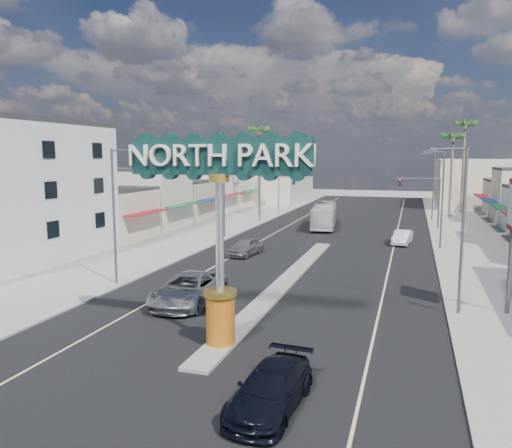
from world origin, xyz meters
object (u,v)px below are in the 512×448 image
Objects in this scene: palm_right_far at (465,130)px; city_bus at (324,216)px; streetlight_l_near at (116,210)px; streetlight_r_near at (460,222)px; streetlight_r_mid at (441,195)px; streetlight_l_mid at (226,190)px; gateway_sign at (219,216)px; car_parked_right at (402,237)px; streetlight_r_far at (432,182)px; traffic_signal_right at (423,192)px; palm_right_mid at (453,141)px; streetlight_l_far at (280,180)px; palm_left_far at (259,135)px; car_parked_left at (246,247)px; suv_left at (189,289)px; suv_right at (271,389)px; traffic_signal_left at (273,189)px.

palm_right_far is 29.22m from city_bus.
palm_right_far is (25.43, 52.00, 7.32)m from streetlight_l_near.
streetlight_r_near is 1.00× the size of streetlight_r_mid.
streetlight_l_mid and streetlight_r_near have the same top height.
gateway_sign is at bearing -110.42° from streetlight_r_mid.
streetlight_r_mid is at bearing -21.37° from car_parked_right.
traffic_signal_right is at bearing -98.86° from streetlight_r_far.
city_bus is at bearing -134.78° from palm_right_mid.
streetlight_l_far is at bearing 90.00° from streetlight_l_mid.
palm_left_far is at bearing 120.36° from streetlight_r_near.
streetlight_r_far is 2.02× the size of car_parked_left.
palm_right_mid reaches higher than streetlight_l_far.
streetlight_r_mid is at bearing -40.48° from palm_left_far.
palm_right_mid is at bearing 86.81° from streetlight_r_near.
streetlight_l_mid is 2.14× the size of car_parked_right.
streetlight_l_near is 1.00× the size of streetlight_r_near.
streetlight_r_near is at bearing -43.79° from streetlight_l_mid.
streetlight_l_far is 20.87m from streetlight_r_far.
gateway_sign is at bearing -142.45° from streetlight_r_near.
streetlight_l_mid is 0.74× the size of palm_right_mid.
palm_right_far is 2.22× the size of suv_left.
suv_right is 44.00m from city_bus.
car_parked_right is (11.38, 24.24, -0.19)m from suv_left.
streetlight_l_far is 1.00× the size of streetlight_r_near.
palm_left_far is 26.70m from palm_right_mid.
car_parked_left is at bearing -107.22° from city_bus.
streetlight_l_mid is 41.53m from palm_right_far.
streetlight_l_near is (-1.25, -33.99, 0.79)m from traffic_signal_left.
palm_right_far is (4.57, 32.00, 7.32)m from streetlight_r_mid.
palm_right_mid reaches higher than traffic_signal_left.
palm_right_far is at bearing 65.45° from streetlight_r_far.
streetlight_l_near is at bearing -121.53° from car_parked_right.
car_parked_left is (-16.03, -29.90, -4.31)m from streetlight_r_far.
car_parked_left is (-1.43, 14.57, -0.13)m from suv_left.
streetlight_r_mid is 0.64× the size of palm_right_far.
palm_left_far is 44.66m from suv_left.
traffic_signal_right is 21.20m from streetlight_l_far.
gateway_sign reaches higher than streetlight_r_near.
suv_left is 1.51× the size of car_parked_right.
city_bus is at bearing 52.23° from streetlight_l_mid.
palm_left_far is at bearing 145.46° from car_parked_right.
gateway_sign reaches higher than streetlight_l_near.
streetlight_l_mid is 0.64× the size of palm_right_far.
streetlight_l_mid is 1.00× the size of streetlight_l_far.
palm_left_far is at bearing -175.12° from streetlight_r_far.
suv_right is at bearing -88.35° from car_parked_right.
streetlight_r_near and streetlight_r_mid have the same top height.
traffic_signal_right is 8.14m from streetlight_r_far.
gateway_sign reaches higher than streetlight_l_far.
car_parked_right is at bearing 88.23° from suv_right.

